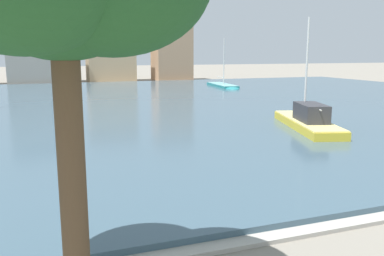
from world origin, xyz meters
The scene contains 7 objects.
harbor_water centered at (0.00, 36.02, 0.15)m, with size 89.90×54.18×0.30m, color #3D5666.
quay_edge_coping centered at (0.00, 8.68, 0.06)m, with size 89.90×0.50×0.12m, color #ADA89E.
sailboat_yellow centered at (10.95, 20.64, 0.59)m, with size 4.28×8.94×6.73m.
sailboat_teal centered at (18.41, 48.44, 0.33)m, with size 2.73×9.05×6.57m.
townhouse_narrow_midrow centered at (-4.47, 67.54, 5.72)m, with size 8.28×8.13×11.41m.
townhouse_tall_gabled centered at (6.93, 68.08, 5.15)m, with size 7.69×5.26×10.27m.
townhouse_end_terrace centered at (17.03, 66.77, 5.72)m, with size 6.17×5.16×11.42m.
Camera 1 is at (-3.77, 0.36, 4.70)m, focal length 37.85 mm.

